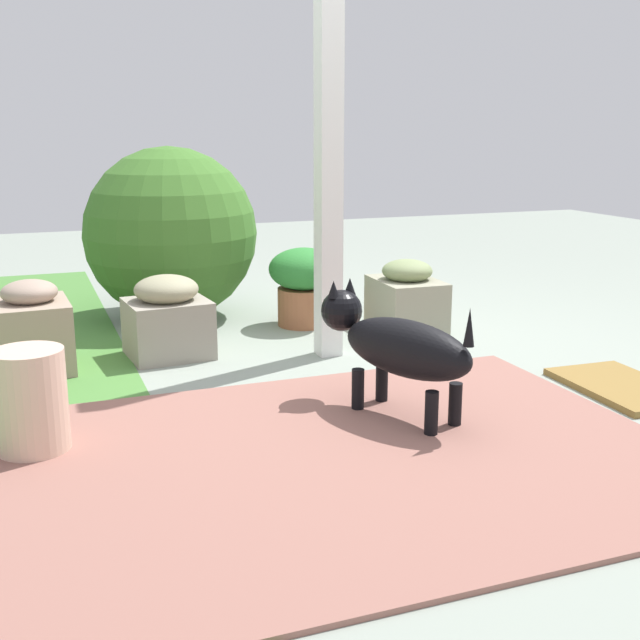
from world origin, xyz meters
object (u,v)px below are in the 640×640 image
Objects in this scene: stone_planter_mid at (168,318)px; stone_planter_far at (33,330)px; ceramic_urn at (31,403)px; terracotta_pot_broad at (304,282)px; round_shrub at (171,234)px; doormat at (623,387)px; dog at (396,344)px; porch_pillar at (329,133)px; stone_planter_nearest at (406,299)px.

stone_planter_far is at bearing 91.25° from stone_planter_mid.
stone_planter_far is 1.08m from ceramic_urn.
ceramic_urn is at bearing 133.35° from terracotta_pot_broad.
ceramic_urn is at bearing 155.83° from round_shrub.
round_shrub is at bearing -12.43° from stone_planter_mid.
terracotta_pot_broad is at bearing 29.23° from doormat.
dog is 1.93× the size of ceramic_urn.
porch_pillar is at bearing -5.05° from dog.
stone_planter_nearest is (0.28, -0.59, -0.93)m from porch_pillar.
stone_planter_far reaches higher than stone_planter_nearest.
dog is at bearing -150.16° from stone_planter_mid.
stone_planter_far is at bearing 62.85° from doormat.
round_shrub is 1.39× the size of dog.
ceramic_urn is (-1.09, 0.69, -0.01)m from stone_planter_mid.
terracotta_pot_broad reaches higher than stone_planter_mid.
terracotta_pot_broad is 0.61× the size of dog.
round_shrub reaches higher than stone_planter_nearest.
stone_planter_nearest is 1.38m from doormat.
round_shrub is (0.87, -0.84, 0.32)m from stone_planter_far.
stone_planter_nearest is 0.62m from terracotta_pot_broad.
stone_planter_far is 2.77m from doormat.
ceramic_urn is (-1.08, 0.03, -0.01)m from stone_planter_far.
stone_planter_mid is 0.96m from terracotta_pot_broad.
dog is at bearing 173.53° from terracotta_pot_broad.
stone_planter_nearest is 1.06× the size of stone_planter_far.
doormat is at bearing -142.82° from round_shrub.
stone_planter_nearest is 2.35m from ceramic_urn.
stone_planter_nearest is 1.49m from round_shrub.
stone_planter_far is 1.81m from dog.
dog is (-1.21, -0.70, 0.11)m from stone_planter_mid.
dog is 1.39m from ceramic_urn.
round_shrub reaches higher than ceramic_urn.
stone_planter_mid is at bearing 71.73° from porch_pillar.
porch_pillar is at bearing 45.24° from doormat.
porch_pillar reaches higher than terracotta_pot_broad.
stone_planter_far is at bearing 80.35° from porch_pillar.
stone_planter_nearest reaches higher than ceramic_urn.
terracotta_pot_broad reaches higher than stone_planter_far.
round_shrub is (0.83, 1.19, 0.33)m from stone_planter_nearest.
stone_planter_far reaches higher than stone_planter_mid.
round_shrub is (1.12, 0.59, -0.60)m from porch_pillar.
dog reaches higher than doormat.
ceramic_urn is (0.12, 1.38, -0.11)m from dog.
round_shrub reaches higher than terracotta_pot_broad.
ceramic_urn is at bearing 85.76° from doormat.
stone_planter_nearest is at bearing -28.69° from dog.
porch_pillar is 1.08m from terracotta_pot_broad.
round_shrub reaches higher than doormat.
porch_pillar is 2.15× the size of round_shrub.
round_shrub is at bearing -43.97° from stone_planter_far.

